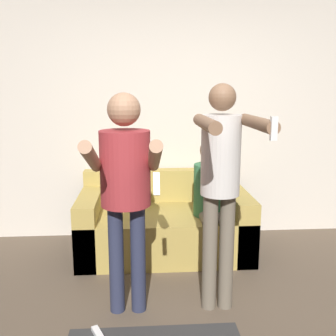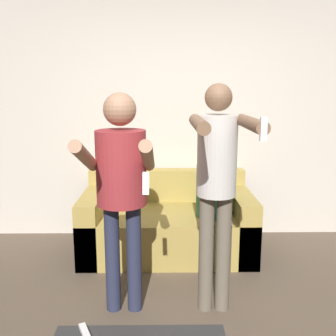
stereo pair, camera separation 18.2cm
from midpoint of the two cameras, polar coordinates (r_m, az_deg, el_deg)
wall_back at (r=4.33m, az=0.16°, el=7.71°), size 6.40×0.06×2.70m
couch at (r=4.05m, az=-1.87°, el=-8.26°), size 1.68×0.95×0.77m
person_standing_left at (r=2.77m, az=-8.09°, el=-1.62°), size 0.47×0.75×1.62m
person_standing_right at (r=2.78m, az=5.87°, el=-1.00°), size 0.40×0.77×1.68m
person_seated at (r=3.76m, az=5.02°, el=-3.70°), size 0.34×0.54×1.18m
remote_far at (r=2.30m, az=-12.48°, el=-22.63°), size 0.09×0.15×0.02m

